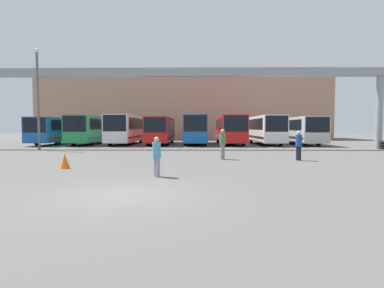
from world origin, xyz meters
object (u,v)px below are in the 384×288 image
(bus_slot_0, at_px, (61,129))
(bus_slot_5, at_px, (229,128))
(bus_slot_1, at_px, (93,128))
(bus_slot_2, at_px, (127,128))
(pedestrian_near_left, at_px, (223,143))
(pedestrian_far_center, at_px, (299,145))
(traffic_cone, at_px, (65,161))
(bus_slot_3, at_px, (161,129))
(bus_slot_4, at_px, (195,128))
(lamp_post, at_px, (38,95))
(bus_slot_6, at_px, (265,128))
(bus_slot_7, at_px, (298,129))
(pedestrian_mid_right, at_px, (157,156))

(bus_slot_0, bearing_deg, bus_slot_5, 0.03)
(bus_slot_1, bearing_deg, bus_slot_2, -4.00)
(bus_slot_0, bearing_deg, bus_slot_1, -5.07)
(pedestrian_near_left, bearing_deg, pedestrian_far_center, 107.94)
(pedestrian_far_center, xyz_separation_m, traffic_cone, (-12.19, -3.62, -0.56))
(bus_slot_1, distance_m, bus_slot_3, 8.00)
(bus_slot_4, bearing_deg, bus_slot_3, 177.41)
(bus_slot_0, relative_size, lamp_post, 1.35)
(bus_slot_6, bearing_deg, bus_slot_5, 169.42)
(bus_slot_1, distance_m, bus_slot_6, 20.00)
(bus_slot_0, xyz_separation_m, bus_slot_2, (8.00, -0.63, 0.15))
(bus_slot_2, bearing_deg, lamp_post, -119.87)
(bus_slot_1, bearing_deg, traffic_cone, -74.31)
(bus_slot_5, xyz_separation_m, lamp_post, (-17.34, -9.94, 2.80))
(bus_slot_6, distance_m, traffic_cone, 25.01)
(bus_slot_0, distance_m, lamp_post, 10.69)
(pedestrian_far_center, bearing_deg, bus_slot_7, 142.02)
(pedestrian_near_left, distance_m, pedestrian_far_center, 4.44)
(bus_slot_0, height_order, lamp_post, lamp_post)
(bus_slot_5, xyz_separation_m, pedestrian_near_left, (-2.31, -17.15, -0.88))
(bus_slot_4, bearing_deg, traffic_cone, -106.50)
(pedestrian_near_left, relative_size, lamp_post, 0.21)
(pedestrian_near_left, bearing_deg, bus_slot_2, -124.07)
(bus_slot_0, xyz_separation_m, bus_slot_3, (12.00, -0.54, 0.02))
(bus_slot_7, distance_m, traffic_cone, 27.97)
(bus_slot_2, xyz_separation_m, lamp_post, (-5.34, -9.29, 2.76))
(pedestrian_near_left, relative_size, pedestrian_mid_right, 1.17)
(bus_slot_6, bearing_deg, traffic_cone, -124.40)
(bus_slot_6, height_order, lamp_post, lamp_post)
(bus_slot_2, height_order, traffic_cone, bus_slot_2)
(bus_slot_3, bearing_deg, bus_slot_4, -2.59)
(bus_slot_4, distance_m, bus_slot_5, 4.07)
(bus_slot_5, bearing_deg, pedestrian_mid_right, -103.02)
(pedestrian_mid_right, bearing_deg, pedestrian_far_center, -89.10)
(bus_slot_5, relative_size, traffic_cone, 16.29)
(bus_slot_5, height_order, pedestrian_near_left, bus_slot_5)
(bus_slot_3, distance_m, pedestrian_near_left, 17.56)
(bus_slot_1, bearing_deg, lamp_post, -97.96)
(bus_slot_0, bearing_deg, pedestrian_near_left, -44.09)
(traffic_cone, xyz_separation_m, lamp_post, (-7.23, 11.41, 4.30))
(pedestrian_far_center, bearing_deg, lamp_post, -131.31)
(bus_slot_6, bearing_deg, bus_slot_4, 179.90)
(pedestrian_mid_right, height_order, pedestrian_far_center, pedestrian_far_center)
(pedestrian_far_center, bearing_deg, bus_slot_6, 154.11)
(bus_slot_4, bearing_deg, pedestrian_mid_right, -93.66)
(bus_slot_1, distance_m, lamp_post, 10.07)
(bus_slot_0, relative_size, bus_slot_6, 1.15)
(bus_slot_0, xyz_separation_m, traffic_cone, (9.89, -21.34, -1.38))
(bus_slot_3, xyz_separation_m, bus_slot_5, (8.00, 0.55, 0.10))
(pedestrian_far_center, height_order, lamp_post, lamp_post)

